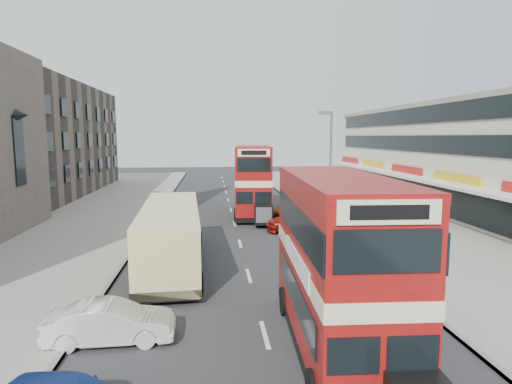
# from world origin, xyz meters

# --- Properties ---
(ground) EXTENTS (160.00, 160.00, 0.00)m
(ground) POSITION_xyz_m (0.00, 0.00, 0.00)
(ground) COLOR #28282B
(ground) RESTS_ON ground
(road_surface) EXTENTS (12.00, 90.00, 0.01)m
(road_surface) POSITION_xyz_m (0.00, 20.00, 0.01)
(road_surface) COLOR #28282B
(road_surface) RESTS_ON ground
(pavement_right) EXTENTS (12.00, 90.00, 0.15)m
(pavement_right) POSITION_xyz_m (12.00, 20.00, 0.07)
(pavement_right) COLOR gray
(pavement_right) RESTS_ON ground
(pavement_left) EXTENTS (12.00, 90.00, 0.15)m
(pavement_left) POSITION_xyz_m (-12.00, 20.00, 0.07)
(pavement_left) COLOR gray
(pavement_left) RESTS_ON ground
(kerb_left) EXTENTS (0.20, 90.00, 0.16)m
(kerb_left) POSITION_xyz_m (-6.10, 20.00, 0.07)
(kerb_left) COLOR gray
(kerb_left) RESTS_ON ground
(kerb_right) EXTENTS (0.20, 90.00, 0.16)m
(kerb_right) POSITION_xyz_m (6.10, 20.00, 0.07)
(kerb_right) COLOR gray
(kerb_right) RESTS_ON ground
(brick_terrace) EXTENTS (14.00, 28.00, 12.00)m
(brick_terrace) POSITION_xyz_m (-22.00, 38.00, 6.00)
(brick_terrace) COLOR #66594C
(brick_terrace) RESTS_ON ground
(commercial_row) EXTENTS (9.90, 46.20, 9.30)m
(commercial_row) POSITION_xyz_m (19.95, 22.00, 4.70)
(commercial_row) COLOR beige
(commercial_row) RESTS_ON ground
(street_lamp) EXTENTS (1.00, 0.20, 8.12)m
(street_lamp) POSITION_xyz_m (6.52, 18.00, 4.78)
(street_lamp) COLOR slate
(street_lamp) RESTS_ON ground
(bus_main) EXTENTS (2.90, 9.36, 5.10)m
(bus_main) POSITION_xyz_m (2.03, 0.88, 2.68)
(bus_main) COLOR black
(bus_main) RESTS_ON ground
(bus_second) EXTENTS (3.45, 10.09, 5.46)m
(bus_second) POSITION_xyz_m (1.72, 23.32, 2.87)
(bus_second) COLOR black
(bus_second) RESTS_ON ground
(coach) EXTENTS (3.26, 10.73, 2.81)m
(coach) POSITION_xyz_m (-3.69, 9.86, 1.66)
(coach) COLOR black
(coach) RESTS_ON ground
(car_left_front) EXTENTS (3.95, 1.47, 1.29)m
(car_left_front) POSITION_xyz_m (-4.84, 2.00, 0.64)
(car_left_front) COLOR silver
(car_left_front) RESTS_ON ground
(car_right_a) EXTENTS (5.20, 2.13, 1.51)m
(car_right_a) POSITION_xyz_m (4.57, 16.97, 0.75)
(car_right_a) COLOR maroon
(car_right_a) RESTS_ON ground
(car_right_b) EXTENTS (4.64, 2.53, 1.23)m
(car_right_b) POSITION_xyz_m (5.37, 22.14, 0.62)
(car_right_b) COLOR orange
(car_right_b) RESTS_ON ground
(pedestrian_near) EXTENTS (0.69, 0.64, 1.55)m
(pedestrian_near) POSITION_xyz_m (7.54, 13.36, 0.93)
(pedestrian_near) COLOR gray
(pedestrian_near) RESTS_ON pavement_right
(pedestrian_far) EXTENTS (0.95, 0.50, 1.55)m
(pedestrian_far) POSITION_xyz_m (8.03, 30.03, 0.92)
(pedestrian_far) COLOR gray
(pedestrian_far) RESTS_ON pavement_right
(cyclist) EXTENTS (0.74, 1.92, 2.21)m
(cyclist) POSITION_xyz_m (4.45, 18.72, 0.74)
(cyclist) COLOR gray
(cyclist) RESTS_ON ground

